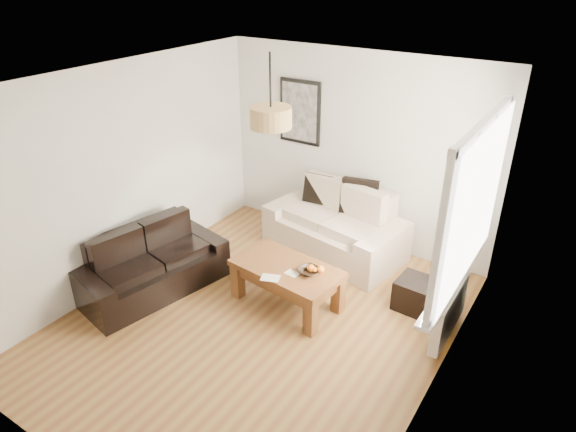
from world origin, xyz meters
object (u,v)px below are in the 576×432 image
Objects in this scene: loveseat_cream at (335,222)px; coffee_table at (287,285)px; ottoman at (424,297)px; sofa_leather at (151,262)px.

coffee_table is (0.09, -1.32, -0.19)m from loveseat_cream.
coffee_table is at bearing -152.48° from ottoman.
coffee_table reaches higher than ottoman.
ottoman is (1.37, 0.72, -0.07)m from coffee_table.
sofa_leather is at bearing -157.63° from coffee_table.
sofa_leather is 2.71× the size of ottoman.
sofa_leather is (-1.42, -1.94, -0.08)m from loveseat_cream.
loveseat_cream is 1.34m from coffee_table.
loveseat_cream is 1.05× the size of sofa_leather.
loveseat_cream is at bearing 157.51° from ottoman.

